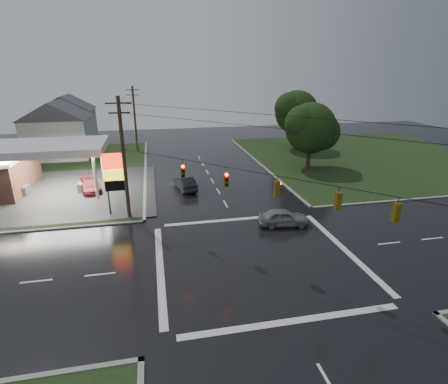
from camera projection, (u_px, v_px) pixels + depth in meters
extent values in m
plane|color=black|center=(256.00, 257.00, 25.69)|extent=(120.00, 120.00, 0.00)
cube|color=black|center=(3.00, 177.00, 44.71)|extent=(36.00, 36.00, 0.08)
cube|color=black|center=(368.00, 157.00, 54.63)|extent=(36.00, 36.00, 0.08)
cube|color=#2D2D2D|center=(35.00, 194.00, 38.45)|extent=(26.00, 18.00, 0.02)
cylinder|color=silver|center=(95.00, 177.00, 36.21)|extent=(0.30, 0.30, 5.00)
cylinder|color=silver|center=(11.00, 167.00, 39.84)|extent=(0.30, 0.30, 5.00)
cylinder|color=silver|center=(102.00, 163.00, 41.75)|extent=(0.30, 0.30, 5.00)
cube|color=silver|center=(47.00, 147.00, 37.12)|extent=(12.00, 8.00, 0.80)
cube|color=white|center=(47.00, 151.00, 37.27)|extent=(11.40, 7.40, 0.04)
cube|color=#59595E|center=(24.00, 190.00, 38.11)|extent=(0.80, 1.60, 1.10)
cube|color=#59595E|center=(82.00, 187.00, 39.25)|extent=(0.80, 1.60, 1.10)
cylinder|color=#59595E|center=(107.00, 185.00, 32.22)|extent=(0.16, 0.16, 6.00)
cylinder|color=#59595E|center=(125.00, 184.00, 32.52)|extent=(0.16, 0.16, 6.00)
cube|color=red|center=(114.00, 161.00, 31.64)|extent=(2.00, 0.35, 1.40)
cube|color=yellow|center=(115.00, 175.00, 32.07)|extent=(2.00, 0.35, 1.00)
cube|color=black|center=(116.00, 185.00, 32.41)|extent=(2.00, 0.35, 1.00)
cylinder|color=#382619|center=(124.00, 160.00, 30.80)|extent=(0.32, 0.32, 11.00)
cube|color=#382619|center=(118.00, 103.00, 29.16)|extent=(2.20, 0.12, 0.12)
cube|color=#382619|center=(119.00, 113.00, 29.43)|extent=(1.80, 0.12, 0.12)
cylinder|color=#382619|center=(135.00, 119.00, 57.19)|extent=(0.32, 0.32, 10.50)
cube|color=#382619|center=(132.00, 90.00, 55.63)|extent=(2.20, 0.12, 0.12)
cube|color=#382619|center=(133.00, 95.00, 55.90)|extent=(1.80, 0.12, 0.12)
cube|color=#59470C|center=(183.00, 171.00, 27.29)|extent=(0.34, 0.34, 1.10)
cylinder|color=#FF0C07|center=(183.00, 166.00, 26.98)|extent=(0.22, 0.08, 0.22)
cube|color=#59470C|center=(226.00, 179.00, 25.21)|extent=(0.34, 0.34, 1.10)
cylinder|color=#FF0C07|center=(227.00, 175.00, 24.89)|extent=(0.22, 0.08, 0.22)
cube|color=#59470C|center=(277.00, 189.00, 23.12)|extent=(0.34, 0.34, 1.10)
cylinder|color=#FF0C07|center=(280.00, 183.00, 23.03)|extent=(0.08, 0.22, 0.22)
cube|color=#59470C|center=(338.00, 201.00, 21.03)|extent=(0.34, 0.34, 1.10)
cylinder|color=#FF0C07|center=(337.00, 194.00, 21.09)|extent=(0.22, 0.08, 0.22)
cube|color=#59470C|center=(396.00, 212.00, 19.37)|extent=(0.34, 0.34, 1.10)
cylinder|color=#FF0C07|center=(395.00, 205.00, 19.42)|extent=(0.22, 0.08, 0.22)
cube|color=silver|center=(59.00, 138.00, 53.90)|extent=(9.00, 8.00, 6.00)
cube|color=gray|center=(97.00, 153.00, 55.78)|extent=(1.60, 4.80, 0.80)
cube|color=silver|center=(69.00, 126.00, 64.78)|extent=(9.00, 8.00, 6.00)
cube|color=gray|center=(100.00, 139.00, 66.66)|extent=(1.60, 4.80, 0.80)
cylinder|color=black|center=(309.00, 150.00, 47.82)|extent=(0.56, 0.56, 5.04)
sphere|color=black|center=(311.00, 128.00, 46.80)|extent=(6.80, 6.80, 6.80)
sphere|color=black|center=(321.00, 132.00, 47.61)|extent=(5.10, 5.10, 5.10)
sphere|color=black|center=(303.00, 123.00, 45.93)|extent=(4.76, 4.76, 4.76)
cylinder|color=black|center=(295.00, 133.00, 59.37)|extent=(0.56, 0.56, 5.60)
sphere|color=black|center=(297.00, 112.00, 58.23)|extent=(7.20, 7.20, 7.20)
sphere|color=black|center=(306.00, 116.00, 59.09)|extent=(5.40, 5.40, 5.40)
sphere|color=black|center=(290.00, 108.00, 57.32)|extent=(5.04, 5.04, 5.04)
imported|color=black|center=(185.00, 183.00, 39.89)|extent=(2.43, 4.95, 1.56)
imported|color=gray|center=(284.00, 217.00, 30.75)|extent=(4.61, 2.42, 1.50)
imported|color=maroon|center=(89.00, 186.00, 39.23)|extent=(3.40, 5.23, 1.41)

